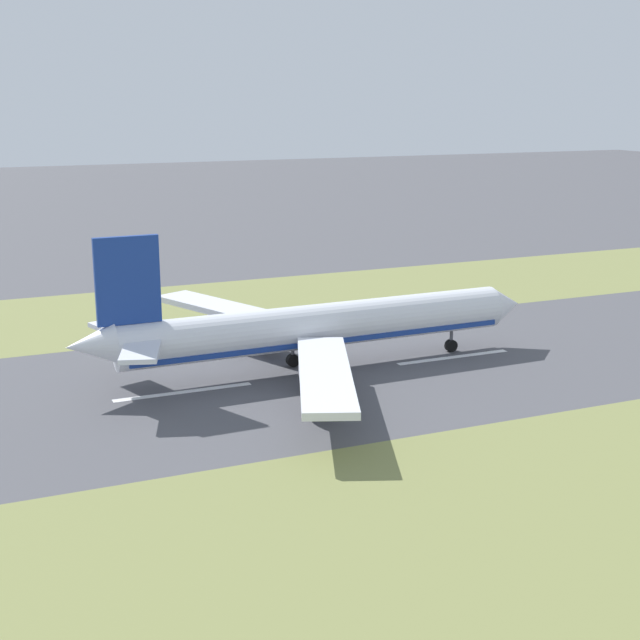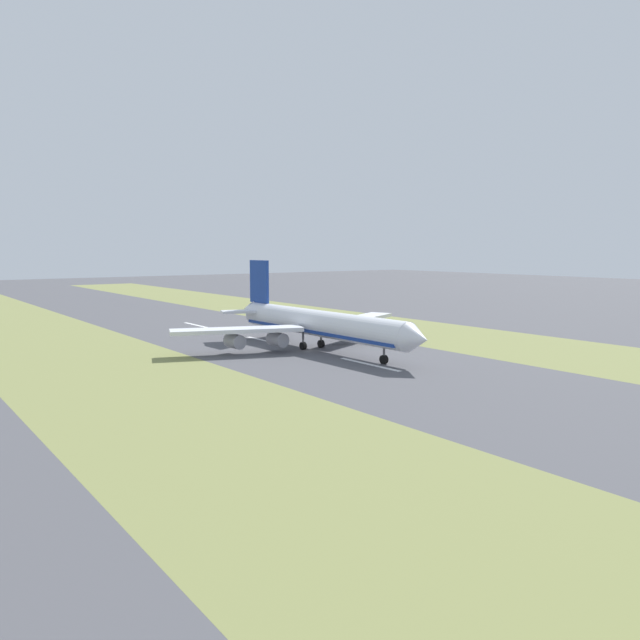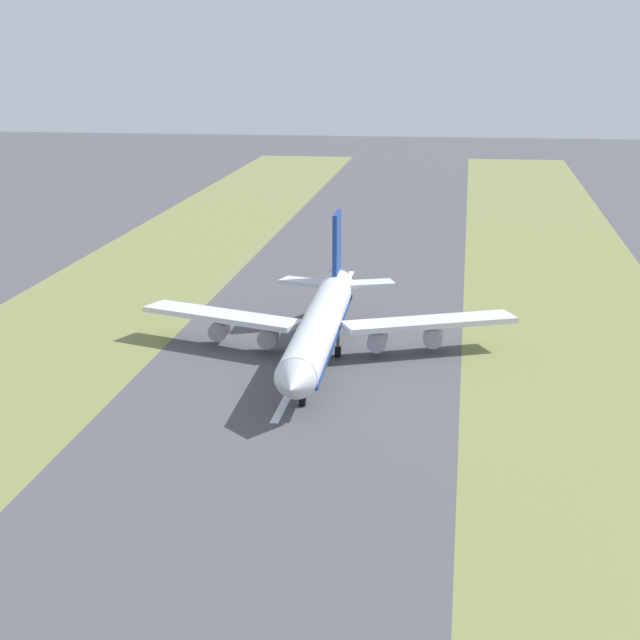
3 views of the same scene
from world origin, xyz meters
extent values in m
plane|color=#4C4C51|center=(0.00, 0.00, 0.00)|extent=(800.00, 800.00, 0.00)
cube|color=olive|center=(-45.00, 0.00, 0.00)|extent=(40.00, 600.00, 0.01)
cube|color=olive|center=(45.00, 0.00, 0.00)|extent=(40.00, 600.00, 0.01)
cube|color=silver|center=(0.00, -18.78, 0.01)|extent=(1.20, 18.00, 0.01)
cube|color=silver|center=(0.00, 21.22, 0.01)|extent=(1.20, 18.00, 0.01)
cylinder|color=silver|center=(-2.34, 1.22, 6.20)|extent=(7.11, 56.11, 6.00)
cone|color=silver|center=(-2.94, 31.71, 6.20)|extent=(5.98, 5.12, 5.88)
cone|color=silver|center=(-1.73, -29.77, 7.00)|extent=(5.22, 6.10, 5.10)
cube|color=navy|center=(-2.34, 1.22, 4.55)|extent=(6.76, 53.86, 0.70)
cube|color=silver|center=(-19.69, -6.35, 5.30)|extent=(29.03, 16.91, 0.90)
cube|color=silver|center=(15.30, -5.65, 5.30)|extent=(29.24, 15.94, 0.90)
cylinder|color=#93939E|center=(-11.26, -2.96, 2.85)|extent=(3.29, 4.86, 3.20)
cylinder|color=#93939E|center=(-20.19, -6.64, 2.85)|extent=(3.29, 4.86, 3.20)
cylinder|color=#93939E|center=(6.74, -2.60, 2.85)|extent=(3.29, 4.86, 3.20)
cylinder|color=#93939E|center=(15.80, -5.92, 2.85)|extent=(3.29, 4.86, 3.20)
cube|color=navy|center=(-1.83, -24.78, 14.70)|extent=(0.96, 8.01, 11.00)
cube|color=silver|center=(-7.32, -24.88, 7.20)|extent=(10.89, 7.43, 0.60)
cube|color=silver|center=(3.67, -24.67, 7.20)|extent=(10.85, 7.11, 0.60)
cylinder|color=#59595E|center=(-2.76, 22.50, 2.50)|extent=(0.50, 0.50, 3.20)
cylinder|color=black|center=(-2.76, 22.50, 0.90)|extent=(0.94, 1.82, 1.80)
cylinder|color=#59595E|center=(-4.88, -1.83, 2.50)|extent=(0.50, 0.50, 3.20)
cylinder|color=black|center=(-4.88, -1.83, 0.90)|extent=(0.94, 1.82, 1.80)
cylinder|color=#59595E|center=(0.32, -1.73, 2.50)|extent=(0.50, 0.50, 3.20)
cylinder|color=black|center=(0.32, -1.73, 0.90)|extent=(0.94, 1.82, 1.80)
camera|label=1|loc=(106.30, -45.05, 36.72)|focal=50.00mm
camera|label=2|loc=(81.06, 114.98, 23.11)|focal=35.00mm
camera|label=3|loc=(-25.01, 164.84, 51.01)|focal=60.00mm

